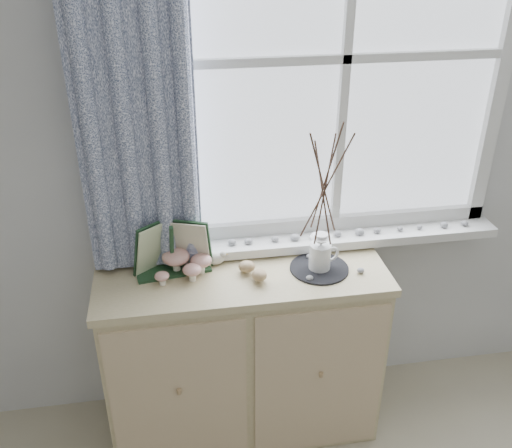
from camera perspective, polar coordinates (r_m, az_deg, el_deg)
name	(u,v)px	position (r m, az deg, el deg)	size (l,w,h in m)	color
sideboard	(243,353)	(2.60, -1.28, -12.76)	(1.20, 0.45, 0.85)	#CBB78E
botanical_book	(172,250)	(2.28, -8.41, -2.61)	(0.35, 0.13, 0.24)	#1C3A21
toadstool_cluster	(184,262)	(2.32, -7.23, -3.79)	(0.23, 0.17, 0.10)	white
wooden_eggs	(253,271)	(2.30, -0.30, -4.70)	(0.10, 0.12, 0.08)	tan
songbird_figurine	(215,258)	(2.39, -4.17, -3.38)	(0.12, 0.05, 0.06)	silver
crocheted_doily	(319,268)	(2.38, 6.33, -4.42)	(0.24, 0.24, 0.01)	black
twig_pitcher	(324,184)	(2.20, 6.87, 3.98)	(0.29, 0.29, 0.67)	silver
sideboard_pebbles	(327,268)	(2.37, 7.07, -4.41)	(0.25, 0.19, 0.02)	#99999C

